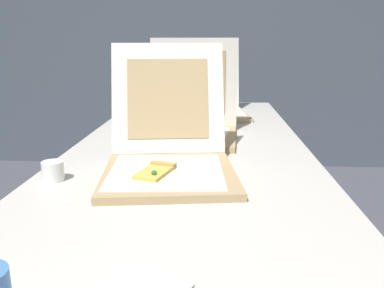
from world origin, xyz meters
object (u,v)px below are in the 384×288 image
cup_white_near_left (53,171)px  cup_white_far (147,119)px  table (189,159)px  pizza_box_back (209,105)px  pizza_box_front (169,155)px  pizza_box_middle (190,124)px

cup_white_near_left → cup_white_far: size_ratio=1.00×
table → pizza_box_back: bearing=85.0°
pizza_box_front → pizza_box_back: size_ratio=1.12×
pizza_box_back → pizza_box_front: bearing=-103.6°
pizza_box_front → cup_white_near_left: 0.34m
table → pizza_box_back: 0.70m
pizza_box_front → pizza_box_middle: pizza_box_middle is taller
cup_white_far → pizza_box_front: bearing=-75.1°
pizza_box_back → table: bearing=-102.5°
pizza_box_middle → cup_white_near_left: (-0.36, -0.56, -0.03)m
pizza_box_back → cup_white_near_left: (-0.43, -1.08, -0.03)m
table → pizza_box_middle: (-0.01, 0.17, 0.10)m
pizza_box_front → cup_white_near_left: (-0.32, -0.09, -0.03)m
table → pizza_box_middle: 0.20m
pizza_box_middle → pizza_box_back: size_ratio=0.82×
table → pizza_box_front: bearing=-98.6°
pizza_box_middle → cup_white_far: 0.32m
pizza_box_middle → pizza_box_back: bearing=85.6°
pizza_box_front → cup_white_far: 0.72m
pizza_box_front → pizza_box_middle: 0.46m
pizza_box_front → pizza_box_middle: size_ratio=1.36×
pizza_box_front → pizza_box_middle: (0.03, 0.46, 0.00)m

